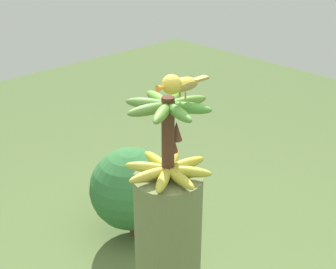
% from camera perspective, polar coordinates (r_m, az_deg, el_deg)
% --- Properties ---
extents(banana_bunch, '(0.27, 0.27, 0.26)m').
position_cam_1_polar(banana_bunch, '(1.49, 0.04, -0.44)').
color(banana_bunch, '#4C2D1E').
rests_on(banana_bunch, banana_tree).
extents(perched_bird, '(0.19, 0.06, 0.08)m').
position_cam_1_polar(perched_bird, '(1.40, 1.07, 5.66)').
color(perched_bird, '#C68933').
rests_on(perched_bird, banana_bunch).
extents(tropical_shrub, '(0.46, 0.46, 0.54)m').
position_cam_1_polar(tropical_shrub, '(2.83, -4.22, -6.11)').
color(tropical_shrub, brown).
rests_on(tropical_shrub, ground).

